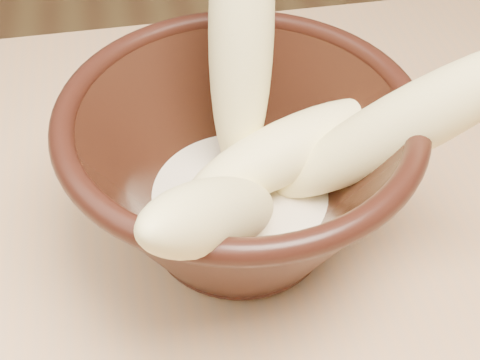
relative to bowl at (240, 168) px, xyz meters
name	(u,v)px	position (x,y,z in m)	size (l,w,h in m)	color
bowl	(240,168)	(0.00, 0.00, 0.00)	(0.23, 0.23, 0.12)	black
milk_puddle	(240,201)	(0.00, 0.00, -0.03)	(0.13, 0.13, 0.02)	beige
banana_upright	(241,32)	(0.01, 0.05, 0.07)	(0.04, 0.04, 0.20)	#F8E993
banana_right	(402,126)	(0.09, -0.02, 0.04)	(0.04, 0.04, 0.20)	#F8E993
banana_across	(287,151)	(0.03, 0.01, 0.01)	(0.04, 0.04, 0.15)	#F8E993
banana_front	(217,215)	(-0.03, -0.07, 0.03)	(0.04, 0.04, 0.18)	#F8E993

